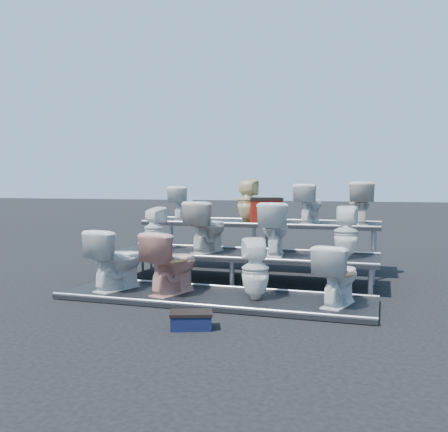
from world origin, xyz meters
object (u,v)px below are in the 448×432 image
(toilet_2, at_px, (255,269))
(step_stool, at_px, (191,322))
(toilet_6, at_px, (274,229))
(toilet_9, at_px, (247,201))
(red_crate, at_px, (265,211))
(toilet_1, at_px, (172,262))
(toilet_8, at_px, (183,203))
(toilet_10, at_px, (310,204))
(toilet_3, at_px, (338,275))
(toilet_11, at_px, (359,203))
(toilet_5, at_px, (207,227))
(toilet_0, at_px, (117,259))
(toilet_4, at_px, (154,228))
(toilet_7, at_px, (346,232))

(toilet_2, distance_m, step_stool, 1.41)
(toilet_6, distance_m, toilet_9, 1.57)
(toilet_2, relative_size, red_crate, 1.41)
(toilet_1, xyz_separation_m, toilet_8, (-0.92, 2.60, 0.70))
(toilet_10, distance_m, step_stool, 4.12)
(toilet_10, height_order, step_stool, toilet_10)
(toilet_8, height_order, toilet_9, toilet_9)
(red_crate, distance_m, step_stool, 4.01)
(toilet_3, height_order, toilet_9, toilet_9)
(toilet_9, distance_m, toilet_11, 1.99)
(toilet_8, relative_size, toilet_11, 0.89)
(toilet_8, bearing_deg, toilet_2, 130.39)
(toilet_5, xyz_separation_m, red_crate, (0.65, 1.29, 0.19))
(toilet_0, xyz_separation_m, toilet_5, (0.89, 1.30, 0.38))
(toilet_0, distance_m, toilet_1, 0.85)
(toilet_4, height_order, toilet_10, toilet_10)
(toilet_9, xyz_separation_m, step_stool, (0.44, -3.90, -1.18))
(toilet_0, relative_size, red_crate, 1.53)
(toilet_4, bearing_deg, toilet_5, -164.23)
(toilet_0, distance_m, toilet_10, 3.57)
(toilet_1, bearing_deg, toilet_8, -54.15)
(toilet_2, bearing_deg, toilet_0, -21.60)
(toilet_3, bearing_deg, toilet_5, -15.20)
(toilet_0, bearing_deg, toilet_2, -163.67)
(toilet_1, distance_m, toilet_10, 3.08)
(toilet_5, height_order, toilet_9, toilet_9)
(toilet_3, bearing_deg, toilet_7, -74.29)
(toilet_11, bearing_deg, toilet_7, 75.02)
(toilet_5, relative_size, toilet_7, 1.06)
(toilet_6, xyz_separation_m, red_crate, (-0.44, 1.29, 0.19))
(toilet_6, distance_m, toilet_8, 2.46)
(toilet_6, bearing_deg, toilet_0, 25.41)
(toilet_8, bearing_deg, toilet_4, 92.86)
(toilet_6, height_order, toilet_8, toilet_8)
(toilet_3, bearing_deg, toilet_2, 15.67)
(toilet_7, height_order, toilet_9, toilet_9)
(toilet_3, relative_size, toilet_6, 0.92)
(toilet_10, relative_size, red_crate, 1.25)
(toilet_4, bearing_deg, toilet_1, 140.18)
(toilet_0, bearing_deg, toilet_8, -72.12)
(toilet_9, xyz_separation_m, toilet_11, (1.99, 0.00, -0.03))
(toilet_1, distance_m, red_crate, 2.74)
(toilet_4, xyz_separation_m, toilet_9, (1.25, 1.30, 0.44))
(toilet_3, bearing_deg, toilet_4, -7.02)
(toilet_1, height_order, toilet_3, toilet_1)
(toilet_4, bearing_deg, toilet_3, 173.07)
(toilet_3, relative_size, toilet_9, 0.96)
(toilet_2, bearing_deg, toilet_4, -53.78)
(toilet_8, bearing_deg, toilet_0, 93.07)
(toilet_0, relative_size, toilet_4, 1.20)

